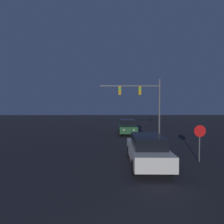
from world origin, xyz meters
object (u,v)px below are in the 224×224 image
at_px(car_far, 127,127).
at_px(stop_sign, 200,136).
at_px(car_near, 147,149).
at_px(traffic_signal_mast, 143,98).

bearing_deg(car_far, stop_sign, 109.05).
xyz_separation_m(car_near, stop_sign, (3.27, 0.58, 0.63)).
bearing_deg(traffic_signal_mast, stop_sign, -78.46).
relative_size(car_far, stop_sign, 2.16).
xyz_separation_m(traffic_signal_mast, stop_sign, (1.73, -8.48, -2.68)).
height_order(car_near, traffic_signal_mast, traffic_signal_mast).
distance_m(car_near, traffic_signal_mast, 9.77).
distance_m(car_far, stop_sign, 10.70).
bearing_deg(traffic_signal_mast, car_near, -99.62).
bearing_deg(car_far, traffic_signal_mast, 134.29).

